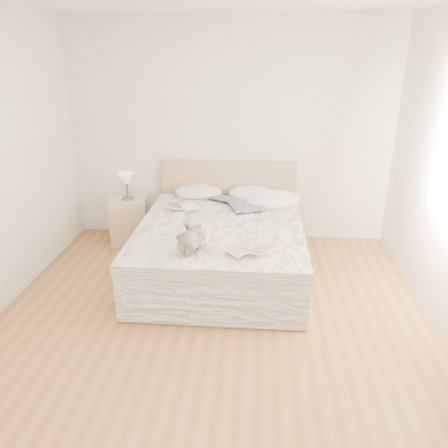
% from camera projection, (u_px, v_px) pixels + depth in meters
% --- Properties ---
extents(floor, '(4.00, 4.50, 0.00)m').
position_uv_depth(floor, '(210.00, 334.00, 3.79)').
color(floor, brown).
rests_on(floor, ground).
extents(wall_back, '(4.00, 0.02, 2.70)m').
position_uv_depth(wall_back, '(229.00, 133.00, 5.38)').
color(wall_back, silver).
rests_on(wall_back, ground).
extents(wall_front, '(4.00, 0.02, 2.70)m').
position_uv_depth(wall_front, '(111.00, 418.00, 1.21)').
color(wall_front, silver).
rests_on(wall_front, ground).
extents(bed, '(1.72, 2.14, 1.00)m').
position_uv_depth(bed, '(222.00, 246.00, 4.78)').
color(bed, '#A18467').
rests_on(bed, floor).
extents(nightstand, '(0.53, 0.50, 0.56)m').
position_uv_depth(nightstand, '(129.00, 221.00, 5.56)').
color(nightstand, tan).
rests_on(nightstand, floor).
extents(table_lamp, '(0.27, 0.27, 0.34)m').
position_uv_depth(table_lamp, '(127.00, 181.00, 5.39)').
color(table_lamp, '#4E4944').
rests_on(table_lamp, nightstand).
extents(pillow_left, '(0.61, 0.44, 0.18)m').
position_uv_depth(pillow_left, '(198.00, 192.00, 5.49)').
color(pillow_left, white).
rests_on(pillow_left, bed).
extents(pillow_middle, '(0.76, 0.65, 0.19)m').
position_uv_depth(pillow_middle, '(254.00, 195.00, 5.39)').
color(pillow_middle, white).
rests_on(pillow_middle, bed).
extents(pillow_right, '(0.79, 0.67, 0.20)m').
position_uv_depth(pillow_right, '(273.00, 200.00, 5.21)').
color(pillow_right, white).
rests_on(pillow_right, bed).
extents(blouse, '(0.75, 0.77, 0.02)m').
position_uv_depth(blouse, '(245.00, 203.00, 5.11)').
color(blouse, '#425774').
rests_on(blouse, bed).
extents(photo_book, '(0.41, 0.37, 0.03)m').
position_uv_depth(photo_book, '(183.00, 207.00, 5.00)').
color(photo_book, white).
rests_on(photo_book, bed).
extents(childrens_book, '(0.49, 0.47, 0.03)m').
position_uv_depth(childrens_book, '(251.00, 250.00, 3.93)').
color(childrens_book, beige).
rests_on(childrens_book, bed).
extents(teddy_bear, '(0.24, 0.33, 0.18)m').
position_uv_depth(teddy_bear, '(189.00, 246.00, 3.95)').
color(teddy_bear, brown).
rests_on(teddy_bear, bed).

